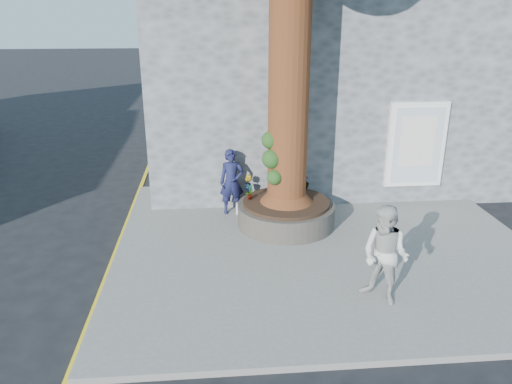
{
  "coord_description": "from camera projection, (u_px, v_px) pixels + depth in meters",
  "views": [
    {
      "loc": [
        -0.87,
        -8.82,
        4.99
      ],
      "look_at": [
        0.02,
        1.24,
        1.25
      ],
      "focal_mm": 35.0,
      "sensor_mm": 36.0,
      "label": 1
    }
  ],
  "objects": [
    {
      "name": "stone_shop",
      "position": [
        317.0,
        69.0,
        15.87
      ],
      "size": [
        10.3,
        8.3,
        6.3
      ],
      "color": "#535558",
      "rests_on": "ground"
    },
    {
      "name": "ground",
      "position": [
        260.0,
        271.0,
        10.04
      ],
      "size": [
        120.0,
        120.0,
        0.0
      ],
      "primitive_type": "plane",
      "color": "black",
      "rests_on": "ground"
    },
    {
      "name": "yellow_line",
      "position": [
        115.0,
        254.0,
        10.73
      ],
      "size": [
        0.1,
        30.0,
        0.01
      ],
      "primitive_type": "cube",
      "color": "yellow",
      "rests_on": "ground"
    },
    {
      "name": "plant_a",
      "position": [
        250.0,
        192.0,
        11.75
      ],
      "size": [
        0.24,
        0.24,
        0.38
      ],
      "primitive_type": "imported",
      "rotation": [
        0.0,
        0.0,
        0.81
      ],
      "color": "gray",
      "rests_on": "planter"
    },
    {
      "name": "pavement",
      "position": [
        323.0,
        244.0,
        11.08
      ],
      "size": [
        9.0,
        8.0,
        0.12
      ],
      "primitive_type": "cube",
      "color": "slate",
      "rests_on": "ground"
    },
    {
      "name": "woman",
      "position": [
        385.0,
        255.0,
        8.54
      ],
      "size": [
        1.08,
        1.09,
        1.78
      ],
      "primitive_type": "imported",
      "rotation": [
        0.0,
        0.0,
        -0.82
      ],
      "color": "#BAB7B2",
      "rests_on": "pavement"
    },
    {
      "name": "man",
      "position": [
        232.0,
        182.0,
        12.33
      ],
      "size": [
        0.61,
        0.42,
        1.65
      ],
      "primitive_type": "imported",
      "rotation": [
        0.0,
        0.0,
        0.04
      ],
      "color": "#16193C",
      "rests_on": "pavement"
    },
    {
      "name": "plant_d",
      "position": [
        298.0,
        191.0,
        11.9
      ],
      "size": [
        0.37,
        0.38,
        0.31
      ],
      "primitive_type": "imported",
      "rotation": [
        0.0,
        0.0,
        5.31
      ],
      "color": "gray",
      "rests_on": "planter"
    },
    {
      "name": "shopping_bag",
      "position": [
        240.0,
        208.0,
        12.52
      ],
      "size": [
        0.2,
        0.12,
        0.28
      ],
      "primitive_type": "cube",
      "rotation": [
        0.0,
        0.0,
        0.01
      ],
      "color": "white",
      "rests_on": "pavement"
    },
    {
      "name": "plant_b",
      "position": [
        248.0,
        183.0,
        12.39
      ],
      "size": [
        0.23,
        0.24,
        0.38
      ],
      "primitive_type": "imported",
      "rotation": [
        0.0,
        0.0,
        1.74
      ],
      "color": "gray",
      "rests_on": "planter"
    },
    {
      "name": "plant_c",
      "position": [
        305.0,
        182.0,
        12.52
      ],
      "size": [
        0.2,
        0.2,
        0.32
      ],
      "primitive_type": "imported",
      "rotation": [
        0.0,
        0.0,
        3.24
      ],
      "color": "gray",
      "rests_on": "planter"
    },
    {
      "name": "planter",
      "position": [
        286.0,
        213.0,
        11.83
      ],
      "size": [
        2.3,
        2.3,
        0.6
      ],
      "color": "black",
      "rests_on": "pavement"
    }
  ]
}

